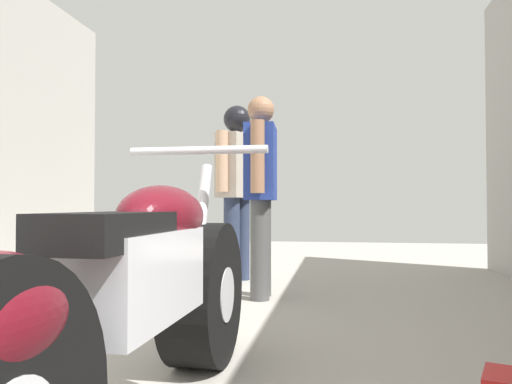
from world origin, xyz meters
TOP-DOWN VIEW (x-y plane):
  - ground_plane at (0.00, 3.21)m, footprint 15.42×15.42m
  - motorcycle_maroon_cruiser at (0.10, 1.80)m, footprint 0.67×2.27m
  - mechanic_in_blue at (0.13, 4.42)m, footprint 0.27×0.69m
  - mechanic_with_helmet at (-0.26, 5.31)m, footprint 0.39×0.71m

SIDE VIEW (x-z plane):
  - ground_plane at x=0.00m, z-range 0.00..0.00m
  - motorcycle_maroon_cruiser at x=0.10m, z-range -0.09..0.97m
  - mechanic_in_blue at x=0.13m, z-range 0.11..1.82m
  - mechanic_with_helmet at x=-0.26m, z-range 0.18..2.00m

